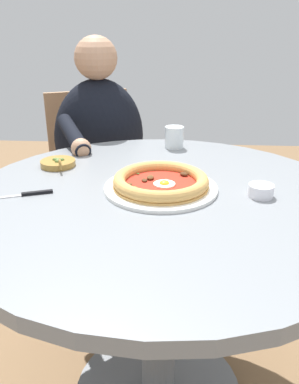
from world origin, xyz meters
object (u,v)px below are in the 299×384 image
Objects in this scene: pizza_on_plate at (161,183)px; water_glass at (174,139)px; cafe_chair_diner at (95,165)px; olive_pan at (58,163)px; steak_knife at (25,194)px; ramekin_capers at (261,190)px; diner_person at (102,182)px; dining_table at (160,242)px.

water_glass is at bearing -94.47° from pizza_on_plate.
cafe_chair_diner is (0.38, -0.37, -0.24)m from water_glass.
pizza_on_plate and olive_pan have the same top height.
steak_knife is 0.24m from olive_pan.
water_glass is at bearing -130.00° from steak_knife.
diner_person reaches higher than ramekin_capers.
pizza_on_plate is 1.57× the size of steak_knife.
steak_knife reaches higher than dining_table.
olive_pan is at bearing 32.01° from water_glass.
diner_person reaches higher than cafe_chair_diner.
steak_knife is at bearing 84.47° from diner_person.
ramekin_capers is 0.51× the size of olive_pan.
dining_table is 8.24× the size of olive_pan.
pizza_on_plate is 0.40m from water_glass.
dining_table is 0.46m from water_glass.
diner_person is at bearing -95.48° from olive_pan.
ramekin_capers is (-0.62, -0.04, 0.01)m from steak_knife.
ramekin_capers is 0.06× the size of diner_person.
cafe_chair_diner is (-0.01, -0.83, -0.21)m from steak_knife.
diner_person is (0.32, -0.24, -0.27)m from water_glass.
pizza_on_plate is 2.38× the size of olive_pan.
cafe_chair_diner reaches higher than pizza_on_plate.
diner_person reaches higher than water_glass.
ramekin_capers is (-0.26, -0.00, 0.17)m from dining_table.
ramekin_capers is 0.90m from diner_person.
dining_table is 0.39m from steak_knife.
ramekin_capers reaches higher than dining_table.
steak_knife is at bearing 84.37° from olive_pan.
cafe_chair_diner is at bearing -67.35° from diner_person.
ramekin_capers is at bearing 161.74° from olive_pan.
water_glass is 0.39× the size of steak_knife.
dining_table is at bearing 113.36° from cafe_chair_diner.
olive_pan is (0.37, 0.23, -0.02)m from water_glass.
ramekin_capers reaches higher than steak_knife.
cafe_chair_diner reaches higher than olive_pan.
water_glass is (-0.03, -0.43, 0.18)m from dining_table.
diner_person is at bearing -65.54° from pizza_on_plate.
olive_pan is at bearing 91.05° from cafe_chair_diner.
steak_knife is at bearing 5.89° from dining_table.
diner_person reaches higher than steak_knife.
dining_table is 0.31m from ramekin_capers.
water_glass is 0.48m from diner_person.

